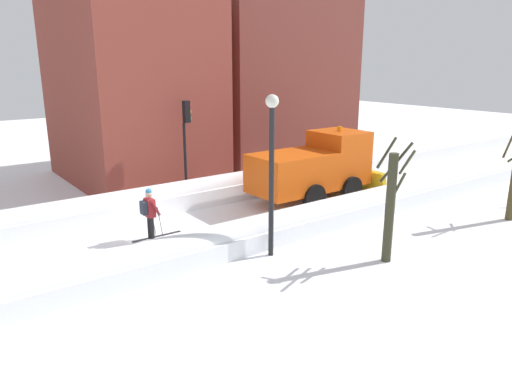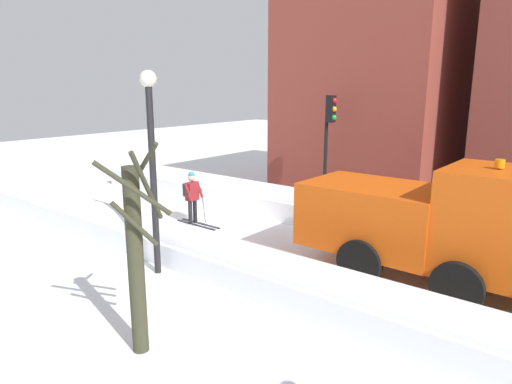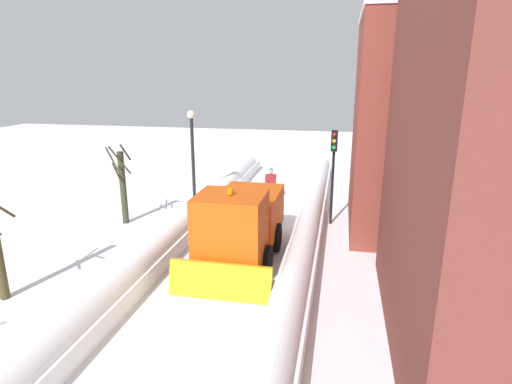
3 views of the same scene
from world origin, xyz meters
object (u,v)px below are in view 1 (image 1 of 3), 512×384
(street_lamp, at_px, (272,156))
(bare_tree_near, at_px, (391,204))
(skier, at_px, (150,211))
(plow_truck, at_px, (316,167))
(traffic_light_pole, at_px, (186,132))

(street_lamp, height_order, bare_tree_near, street_lamp)
(skier, distance_m, street_lamp, 4.78)
(plow_truck, height_order, skier, plow_truck)
(traffic_light_pole, relative_size, street_lamp, 0.87)
(traffic_light_pole, bearing_deg, street_lamp, -7.06)
(plow_truck, height_order, bare_tree_near, bare_tree_near)
(traffic_light_pole, height_order, bare_tree_near, traffic_light_pole)
(plow_truck, distance_m, bare_tree_near, 6.79)
(plow_truck, distance_m, skier, 7.83)
(skier, distance_m, bare_tree_near, 7.81)
(skier, relative_size, street_lamp, 0.36)
(skier, bearing_deg, bare_tree_near, 40.12)
(plow_truck, relative_size, bare_tree_near, 1.60)
(traffic_light_pole, xyz_separation_m, street_lamp, (6.82, -0.85, 0.15))
(traffic_light_pole, relative_size, bare_tree_near, 1.15)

